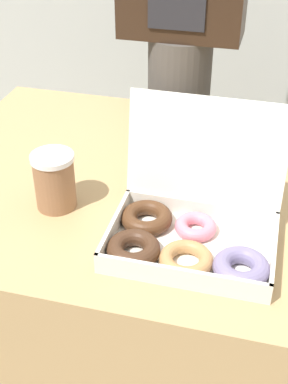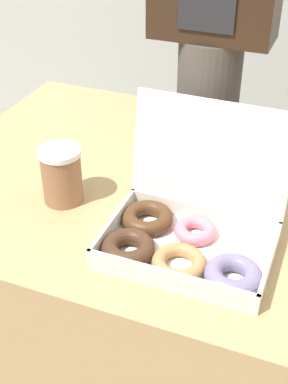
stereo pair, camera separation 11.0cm
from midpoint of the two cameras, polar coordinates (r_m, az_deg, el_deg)
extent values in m
plane|color=gray|center=(1.86, -1.04, -19.09)|extent=(14.00, 14.00, 0.00)
cube|color=tan|center=(1.57, -1.19, -10.68)|extent=(1.16, 0.89, 0.77)
cube|color=white|center=(1.11, 2.17, -6.20)|extent=(0.34, 0.23, 0.01)
cube|color=white|center=(1.13, -6.03, -3.88)|extent=(0.01, 0.23, 0.04)
cube|color=white|center=(1.08, 10.85, -6.59)|extent=(0.01, 0.23, 0.04)
cube|color=white|center=(1.01, 0.77, -9.19)|extent=(0.34, 0.01, 0.04)
cube|color=white|center=(1.18, 3.40, -1.89)|extent=(0.34, 0.01, 0.04)
cube|color=white|center=(1.13, 3.89, 4.36)|extent=(0.34, 0.05, 0.23)
torus|color=#422819|center=(1.08, -4.08, -6.22)|extent=(0.15, 0.15, 0.04)
torus|color=#4C2D19|center=(1.16, -2.42, -2.88)|extent=(0.15, 0.15, 0.03)
torus|color=#B27F4C|center=(1.06, 1.53, -7.34)|extent=(0.12, 0.12, 0.03)
torus|color=pink|center=(1.14, 2.79, -3.82)|extent=(0.11, 0.11, 0.03)
torus|color=slate|center=(1.04, 7.36, -8.12)|extent=(0.14, 0.14, 0.04)
cylinder|color=#8C6042|center=(1.23, -12.04, 0.85)|extent=(0.09, 0.09, 0.12)
cylinder|color=white|center=(1.19, -12.42, 3.53)|extent=(0.10, 0.10, 0.01)
cylinder|color=#4C4742|center=(2.02, 1.92, 3.71)|extent=(0.22, 0.22, 0.93)
camera|label=1|loc=(0.05, -92.86, -1.97)|focal=50.00mm
camera|label=2|loc=(0.05, 87.14, 1.97)|focal=50.00mm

